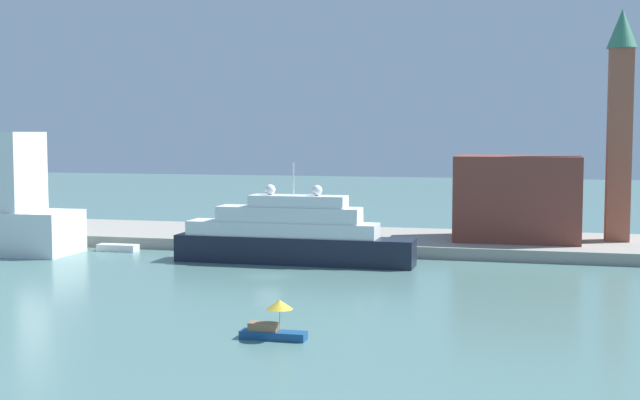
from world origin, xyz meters
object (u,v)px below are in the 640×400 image
at_px(large_yacht, 291,236).
at_px(harbor_building, 517,198).
at_px(small_motorboat, 274,324).
at_px(mooring_bollard, 331,240).
at_px(person_figure, 245,233).
at_px(parked_car, 212,230).
at_px(work_barge, 118,248).
at_px(bell_tower, 620,116).

bearing_deg(large_yacht, harbor_building, 33.80).
distance_m(small_motorboat, mooring_bollard, 42.90).
relative_size(harbor_building, person_figure, 8.77).
distance_m(small_motorboat, parked_car, 52.84).
bearing_deg(person_figure, mooring_bollard, -4.77).
bearing_deg(mooring_bollard, work_barge, -172.53).
bearing_deg(small_motorboat, harbor_building, 72.53).
bearing_deg(person_figure, bell_tower, 12.23).
distance_m(harbor_building, mooring_bollard, 24.29).
distance_m(large_yacht, person_figure, 12.29).
height_order(bell_tower, parked_car, bell_tower).
distance_m(work_barge, harbor_building, 50.85).
relative_size(small_motorboat, person_figure, 2.79).
xyz_separation_m(harbor_building, mooring_bollard, (-22.04, -8.90, -4.98)).
xyz_separation_m(bell_tower, person_figure, (-45.69, -9.91, -14.79)).
bearing_deg(small_motorboat, large_yacht, 104.12).
height_order(harbor_building, parked_car, harbor_building).
bearing_deg(large_yacht, person_figure, 134.59).
bearing_deg(work_barge, mooring_bollard, 7.47).
xyz_separation_m(large_yacht, work_barge, (-23.99, 4.25, -2.71)).
distance_m(harbor_building, person_figure, 34.74).
bearing_deg(mooring_bollard, small_motorboat, -82.13).
distance_m(work_barge, parked_car, 12.70).
bearing_deg(bell_tower, parked_car, -173.41).
height_order(work_barge, mooring_bollard, mooring_bollard).
distance_m(harbor_building, bell_tower, 16.06).
height_order(large_yacht, work_barge, large_yacht).
distance_m(work_barge, mooring_bollard, 27.12).
xyz_separation_m(bell_tower, parked_car, (-51.70, -5.97, -15.02)).
bearing_deg(work_barge, harbor_building, 14.26).
xyz_separation_m(work_barge, bell_tower, (61.08, 14.39, 16.60)).
relative_size(large_yacht, bell_tower, 0.97).
xyz_separation_m(small_motorboat, work_barge, (-32.73, 38.97, -0.72)).
height_order(bell_tower, person_figure, bell_tower).
xyz_separation_m(small_motorboat, person_figure, (-17.34, 43.45, 1.09)).
bearing_deg(small_motorboat, bell_tower, 62.02).
height_order(harbor_building, mooring_bollard, harbor_building).
relative_size(small_motorboat, bell_tower, 0.17).
bearing_deg(small_motorboat, parked_car, 116.24).
xyz_separation_m(small_motorboat, mooring_bollard, (-5.87, 42.50, 0.61)).
height_order(small_motorboat, mooring_bollard, small_motorboat).
xyz_separation_m(harbor_building, bell_tower, (12.18, 1.96, 10.29)).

